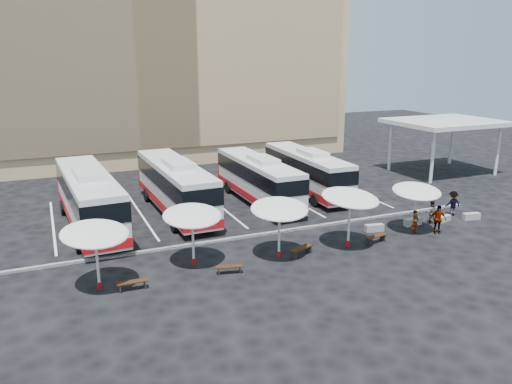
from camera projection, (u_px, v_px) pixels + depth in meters
name	position (u px, v px, depth m)	size (l,w,h in m)	color
ground	(260.00, 239.00, 31.60)	(120.00, 120.00, 0.00)	black
sandstone_building	(148.00, 43.00, 56.52)	(42.00, 18.25, 29.60)	tan
service_canopy	(445.00, 123.00, 48.31)	(10.00, 8.00, 5.20)	silver
curb_divider	(257.00, 235.00, 32.02)	(34.00, 0.25, 0.15)	black
bay_lines	(219.00, 205.00, 38.69)	(24.15, 12.00, 0.01)	white
bus_0	(89.00, 197.00, 33.14)	(3.57, 13.21, 4.15)	silver
bus_1	(175.00, 185.00, 36.44)	(3.24, 12.89, 4.07)	silver
bus_2	(258.00, 178.00, 39.06)	(2.81, 11.95, 3.79)	silver
bus_3	(306.00, 170.00, 41.76)	(3.04, 12.01, 3.79)	silver
sunshade_0	(95.00, 234.00, 23.98)	(4.27, 4.29, 3.41)	silver
sunshade_1	(192.00, 216.00, 26.90)	(3.24, 3.28, 3.34)	silver
sunshade_2	(279.00, 209.00, 27.87)	(4.01, 4.04, 3.42)	silver
sunshade_3	(350.00, 198.00, 29.46)	(4.45, 4.48, 3.60)	silver
sunshade_4	(417.00, 191.00, 32.12)	(3.87, 3.89, 3.23)	silver
wood_bench_0	(132.00, 283.00, 24.56)	(1.51, 0.43, 0.46)	black
wood_bench_1	(229.00, 268.00, 26.42)	(1.45, 0.69, 0.43)	black
wood_bench_2	(301.00, 249.00, 28.78)	(1.71, 1.03, 0.51)	black
wood_bench_3	(376.00, 237.00, 30.78)	(1.60, 0.70, 0.47)	black
conc_bench_0	(374.00, 228.00, 32.86)	(1.24, 0.41, 0.46)	gray
conc_bench_1	(413.00, 222.00, 34.02)	(1.31, 0.44, 0.49)	gray
conc_bench_2	(444.00, 219.00, 34.82)	(1.10, 0.37, 0.41)	gray
conc_bench_3	(471.00, 216.00, 35.22)	(1.24, 0.41, 0.46)	gray
passenger_0	(415.00, 222.00, 32.39)	(0.56, 0.37, 1.54)	black
passenger_1	(431.00, 212.00, 34.29)	(0.78, 0.61, 1.61)	black
passenger_2	(438.00, 219.00, 32.33)	(1.10, 0.46, 1.88)	black
passenger_3	(453.00, 203.00, 35.92)	(1.18, 0.68, 1.83)	black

